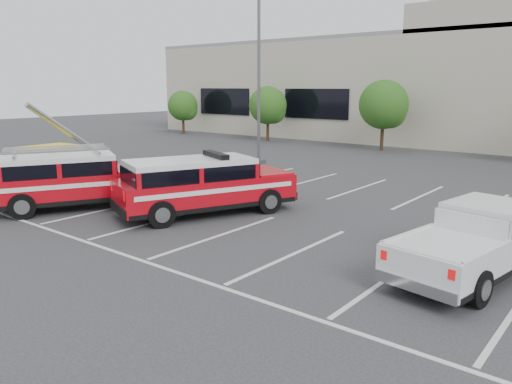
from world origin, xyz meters
TOP-DOWN VIEW (x-y plane):
  - ground at (0.00, 0.00)m, footprint 120.00×120.00m
  - stall_markings at (0.00, 4.50)m, footprint 23.00×15.00m
  - convention_building at (0.18, 31.86)m, footprint 60.00×16.99m
  - tree_far_left at (-24.91, 22.05)m, footprint 2.77×2.77m
  - tree_left at (-14.91, 22.05)m, footprint 3.07×3.07m
  - tree_mid_left at (-4.91, 22.05)m, footprint 3.37×3.37m
  - light_pole_left at (-8.00, 12.00)m, footprint 0.90×0.60m
  - fire_chief_suv at (-2.23, 1.60)m, footprint 4.46×6.47m
  - white_pickup at (6.90, 1.63)m, footprint 2.76×5.70m
  - ladder_suv at (-6.61, -0.75)m, footprint 4.59×6.07m
  - utility_rig at (-12.46, 1.48)m, footprint 3.72×4.55m

SIDE VIEW (x-z plane):
  - ground at x=0.00m, z-range 0.00..0.00m
  - stall_markings at x=0.00m, z-range 0.00..0.01m
  - white_pickup at x=6.90m, z-range -0.17..1.51m
  - utility_rig at x=-12.46m, z-range -1.12..2.60m
  - fire_chief_suv at x=-2.23m, z-range -0.20..1.95m
  - ladder_suv at x=-6.61m, z-range -0.22..2.01m
  - tree_far_left at x=-24.91m, z-range 0.51..4.50m
  - tree_left at x=-14.91m, z-range 0.56..4.98m
  - tree_mid_left at x=-4.91m, z-range 0.62..5.46m
  - convention_building at x=0.18m, z-range -1.88..11.32m
  - light_pole_left at x=-8.00m, z-range 0.07..10.31m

